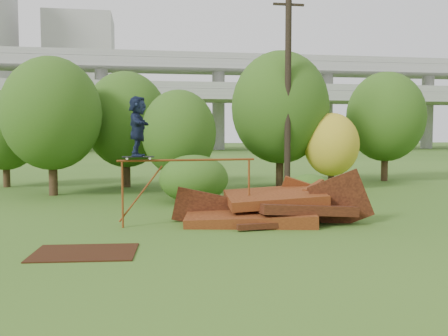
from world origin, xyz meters
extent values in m
plane|color=#2D5116|center=(0.00, 0.00, 0.00)|extent=(240.00, 240.00, 0.00)
cube|color=#3C180A|center=(-0.07, 1.76, 0.18)|extent=(4.06, 2.94, 0.61)
cube|color=black|center=(1.43, 1.46, 0.42)|extent=(2.80, 1.80, 0.54)
cube|color=#3C180A|center=(0.73, 1.96, 0.70)|extent=(2.93, 2.00, 0.59)
cube|color=black|center=(2.53, 1.26, 0.65)|extent=(1.92, 0.61, 1.90)
cube|color=#3C180A|center=(1.73, 2.76, 0.55)|extent=(1.46, 0.69, 1.47)
cube|color=black|center=(-1.27, 2.16, 0.35)|extent=(2.15, 0.40, 1.38)
cube|color=black|center=(0.23, 0.56, 0.12)|extent=(1.88, 0.38, 0.15)
cube|color=#3C180A|center=(2.13, 2.46, 0.95)|extent=(1.08, 1.19, 0.35)
cylinder|color=brown|center=(-3.72, 1.54, 0.93)|extent=(0.06, 0.06, 1.86)
cylinder|color=brown|center=(-0.07, 1.88, 0.93)|extent=(0.06, 0.06, 1.86)
cylinder|color=brown|center=(-1.90, 1.71, 1.86)|extent=(3.96, 0.43, 0.06)
cube|color=black|center=(-3.29, 1.59, 1.97)|extent=(0.89, 0.31, 0.03)
cylinder|color=silver|center=(-3.59, 1.46, 1.92)|extent=(0.06, 0.04, 0.06)
cylinder|color=silver|center=(-3.61, 1.65, 1.92)|extent=(0.06, 0.04, 0.06)
cylinder|color=silver|center=(-2.97, 1.52, 1.92)|extent=(0.06, 0.04, 0.06)
cylinder|color=silver|center=(-2.98, 1.71, 1.92)|extent=(0.06, 0.04, 0.06)
imported|color=#161E38|center=(-3.29, 1.59, 2.82)|extent=(0.63, 1.58, 1.67)
cube|color=black|center=(-4.45, -1.32, 0.01)|extent=(2.34, 1.76, 0.03)
cylinder|color=black|center=(-6.87, 9.41, 0.95)|extent=(0.36, 0.36, 1.90)
ellipsoid|color=#2A5115|center=(-6.87, 9.41, 3.45)|extent=(4.13, 4.13, 4.75)
cylinder|color=black|center=(-3.90, 12.18, 0.89)|extent=(0.35, 0.35, 1.78)
ellipsoid|color=#2A5115|center=(-3.90, 12.18, 3.28)|extent=(4.02, 4.02, 4.63)
cylinder|color=black|center=(-1.61, 8.73, 0.73)|extent=(0.32, 0.32, 1.45)
ellipsoid|color=#2A5115|center=(-1.61, 8.73, 2.64)|extent=(3.16, 3.16, 3.64)
cylinder|color=black|center=(3.54, 11.30, 1.04)|extent=(0.38, 0.38, 2.09)
ellipsoid|color=#2A5115|center=(3.54, 11.30, 3.88)|extent=(4.77, 4.77, 5.49)
cylinder|color=black|center=(5.69, 9.98, 0.56)|extent=(0.30, 0.30, 1.12)
ellipsoid|color=#A58C19|center=(5.69, 9.98, 2.09)|extent=(2.59, 2.59, 2.98)
cylinder|color=black|center=(10.01, 13.09, 0.97)|extent=(0.37, 0.37, 1.93)
ellipsoid|color=#2A5115|center=(10.01, 13.09, 3.52)|extent=(4.24, 4.24, 4.88)
cylinder|color=black|center=(-9.67, 13.16, 0.75)|extent=(0.33, 0.33, 1.51)
ellipsoid|color=#2A5115|center=(-9.67, 13.16, 2.77)|extent=(3.37, 3.37, 3.87)
ellipsoid|color=#2A5115|center=(-1.25, 6.23, 0.91)|extent=(2.62, 2.42, 1.82)
ellipsoid|color=#2A5115|center=(2.74, 4.62, 0.58)|extent=(1.65, 1.51, 1.17)
cylinder|color=black|center=(3.27, 9.13, 4.49)|extent=(0.28, 0.28, 8.98)
cube|color=black|center=(3.27, 9.13, 8.27)|extent=(1.40, 0.10, 0.10)
cube|color=gray|center=(0.00, 60.00, 8.00)|extent=(160.00, 9.00, 1.40)
cube|color=gray|center=(0.00, 66.00, 13.00)|extent=(160.00, 9.00, 1.40)
cylinder|color=gray|center=(-18.00, 60.00, 4.00)|extent=(2.20, 2.20, 8.00)
cylinder|color=gray|center=(0.00, 60.00, 4.00)|extent=(2.20, 2.20, 8.00)
cylinder|color=gray|center=(18.00, 60.00, 4.00)|extent=(2.20, 2.20, 8.00)
cube|color=#9E9E99|center=(-16.00, 102.00, 14.00)|extent=(14.00, 14.00, 28.00)
camera|label=1|loc=(-3.21, -12.43, 2.62)|focal=40.00mm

